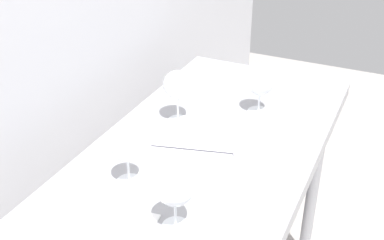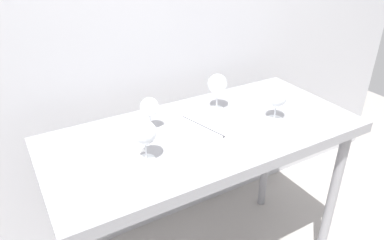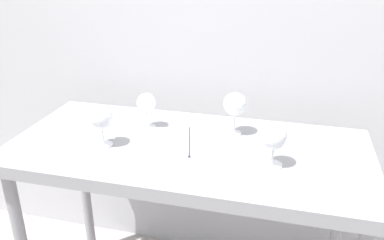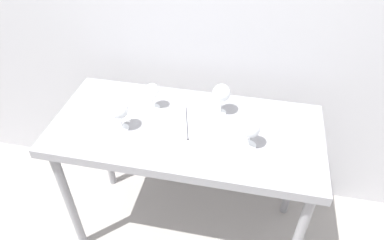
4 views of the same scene
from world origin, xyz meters
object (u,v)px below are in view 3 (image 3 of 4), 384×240
(wine_glass_near_right, at_px, (274,138))
(wine_glass_far_left, at_px, (146,104))
(tasting_sheet_lower, at_px, (105,125))
(tasting_sheet_upper, at_px, (302,144))
(wine_glass_far_right, at_px, (235,105))
(wine_glass_near_left, at_px, (101,118))
(open_notebook, at_px, (189,141))

(wine_glass_near_right, height_order, wine_glass_far_left, wine_glass_near_right)
(wine_glass_far_left, height_order, tasting_sheet_lower, wine_glass_far_left)
(wine_glass_near_right, xyz_separation_m, tasting_sheet_upper, (0.10, 0.20, -0.11))
(wine_glass_far_right, bearing_deg, wine_glass_near_left, -154.17)
(wine_glass_near_left, bearing_deg, wine_glass_far_right, 25.83)
(wine_glass_near_left, bearing_deg, open_notebook, 18.39)
(wine_glass_near_right, distance_m, tasting_sheet_upper, 0.25)
(open_notebook, xyz_separation_m, tasting_sheet_lower, (-0.40, 0.07, -0.00))
(wine_glass_near_right, xyz_separation_m, wine_glass_far_left, (-0.54, 0.19, 0.00))
(wine_glass_far_right, height_order, wine_glass_near_left, wine_glass_far_right)
(wine_glass_far_right, xyz_separation_m, wine_glass_far_left, (-0.37, -0.03, -0.02))
(wine_glass_near_left, xyz_separation_m, open_notebook, (0.32, 0.10, -0.11))
(wine_glass_near_right, xyz_separation_m, open_notebook, (-0.33, 0.10, -0.10))
(tasting_sheet_lower, bearing_deg, tasting_sheet_upper, -5.86)
(wine_glass_near_left, bearing_deg, wine_glass_near_right, 0.28)
(wine_glass_near_right, bearing_deg, tasting_sheet_upper, 62.09)
(tasting_sheet_upper, bearing_deg, wine_glass_near_right, -82.81)
(wine_glass_near_right, relative_size, wine_glass_far_left, 1.02)
(wine_glass_near_right, bearing_deg, tasting_sheet_lower, 166.74)
(wine_glass_far_left, height_order, open_notebook, wine_glass_far_left)
(open_notebook, bearing_deg, wine_glass_far_left, 141.34)
(wine_glass_far_right, distance_m, wine_glass_far_left, 0.37)
(tasting_sheet_lower, bearing_deg, wine_glass_near_left, -72.80)
(wine_glass_far_right, height_order, tasting_sheet_lower, wine_glass_far_right)
(tasting_sheet_upper, bearing_deg, wine_glass_far_left, -144.72)
(wine_glass_far_right, relative_size, tasting_sheet_upper, 0.84)
(wine_glass_far_right, height_order, wine_glass_far_left, wine_glass_far_right)
(tasting_sheet_upper, bearing_deg, open_notebook, -132.63)
(tasting_sheet_lower, bearing_deg, wine_glass_near_right, -20.84)
(wine_glass_far_left, bearing_deg, wine_glass_near_right, -19.85)
(wine_glass_far_right, distance_m, wine_glass_near_left, 0.53)
(tasting_sheet_upper, relative_size, tasting_sheet_lower, 0.79)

